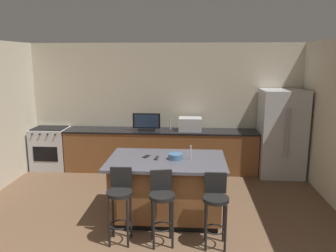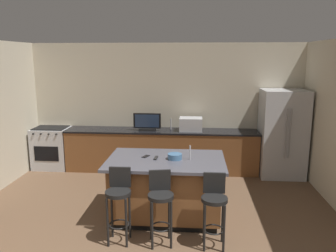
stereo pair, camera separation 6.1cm
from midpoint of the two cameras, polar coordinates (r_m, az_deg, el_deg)
The scene contains 15 objects.
wall_back at distance 7.51m, azimuth -0.17°, elevation 3.41°, with size 6.42×0.12×2.75m, color beige.
counter_back at distance 7.34m, azimuth -0.89°, elevation -4.15°, with size 4.13×0.62×0.90m.
kitchen_island at distance 5.25m, azimuth -0.01°, elevation -10.40°, with size 1.77×1.15×0.94m.
refrigerator at distance 7.34m, azimuth 19.00°, elevation -1.20°, with size 0.89×0.82×1.80m.
range_oven at distance 7.95m, azimuth -18.85°, elevation -3.50°, with size 0.77×0.63×0.92m.
microwave at distance 7.17m, azimuth 4.13°, elevation 0.30°, with size 0.48×0.36×0.28m, color #B7BABF.
tv_monitor at distance 7.18m, azimuth -3.31°, elevation 0.58°, with size 0.58×0.16×0.37m.
sink_faucet_back at distance 7.28m, azimuth 0.73°, elevation 0.35°, with size 0.02×0.02×0.24m, color #B2B2B7.
sink_faucet_island at distance 5.05m, azimuth 4.10°, elevation -4.53°, with size 0.02×0.02×0.22m, color #B2B2B7.
bar_stool_left at distance 4.60m, azimuth -7.96°, elevation -12.08°, with size 0.34×0.34×1.01m.
bar_stool_center at distance 4.52m, azimuth -0.87°, elevation -12.64°, with size 0.34×0.36×0.98m.
bar_stool_right at distance 4.51m, azimuth 8.23°, elevation -12.98°, with size 0.34×0.34×0.97m.
fruit_bowl at distance 5.09m, azimuth 1.52°, elevation -5.19°, with size 0.21×0.21×0.09m, color #3F668C.
cell_phone at distance 5.23m, azimuth -3.46°, elevation -5.16°, with size 0.07×0.15×0.01m, color black.
tv_remote at distance 5.13m, azimuth -1.73°, elevation -5.43°, with size 0.04×0.17×0.02m, color black.
Camera 2 is at (0.65, -2.62, 2.46)m, focal length 35.97 mm.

